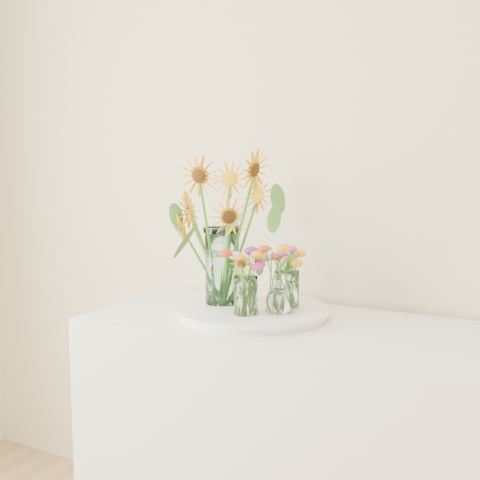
{
  "coord_description": "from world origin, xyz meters",
  "views": [
    {
      "loc": [
        0.48,
        0.25,
        1.37
      ],
      "look_at": [
        -0.45,
        1.94,
        1.15
      ],
      "focal_mm": 45.0,
      "sensor_mm": 36.0,
      "label": 1
    }
  ],
  "objects_px": {
    "mason_jar": "(222,266)",
    "small_vase_b": "(280,292)",
    "tray": "(252,312)",
    "small_vase_c": "(288,289)",
    "counter": "(307,464)",
    "small_vase_a": "(246,296)"
  },
  "relations": [
    {
      "from": "mason_jar",
      "to": "small_vase_b",
      "type": "relative_size",
      "value": 1.93
    },
    {
      "from": "counter",
      "to": "tray",
      "type": "bearing_deg",
      "value": 176.42
    },
    {
      "from": "mason_jar",
      "to": "small_vase_a",
      "type": "height_order",
      "value": "mason_jar"
    },
    {
      "from": "small_vase_b",
      "to": "tray",
      "type": "bearing_deg",
      "value": 170.11
    },
    {
      "from": "counter",
      "to": "mason_jar",
      "type": "xyz_separation_m",
      "value": [
        -0.32,
        0.01,
        0.61
      ]
    },
    {
      "from": "tray",
      "to": "small_vase_c",
      "type": "bearing_deg",
      "value": 33.97
    },
    {
      "from": "tray",
      "to": "small_vase_b",
      "type": "relative_size",
      "value": 3.48
    },
    {
      "from": "counter",
      "to": "small_vase_b",
      "type": "distance_m",
      "value": 0.55
    },
    {
      "from": "small_vase_a",
      "to": "tray",
      "type": "bearing_deg",
      "value": 105.73
    },
    {
      "from": "counter",
      "to": "small_vase_a",
      "type": "distance_m",
      "value": 0.57
    },
    {
      "from": "small_vase_b",
      "to": "counter",
      "type": "bearing_deg",
      "value": 3.63
    },
    {
      "from": "tray",
      "to": "mason_jar",
      "type": "height_order",
      "value": "mason_jar"
    },
    {
      "from": "mason_jar",
      "to": "small_vase_b",
      "type": "height_order",
      "value": "mason_jar"
    },
    {
      "from": "counter",
      "to": "small_vase_b",
      "type": "bearing_deg",
      "value": -176.37
    },
    {
      "from": "tray",
      "to": "small_vase_b",
      "type": "xyz_separation_m",
      "value": [
        0.11,
        -0.02,
        0.08
      ]
    },
    {
      "from": "small_vase_c",
      "to": "tray",
      "type": "bearing_deg",
      "value": -146.03
    },
    {
      "from": "tray",
      "to": "small_vase_b",
      "type": "distance_m",
      "value": 0.14
    },
    {
      "from": "counter",
      "to": "mason_jar",
      "type": "distance_m",
      "value": 0.68
    },
    {
      "from": "counter",
      "to": "small_vase_c",
      "type": "bearing_deg",
      "value": 143.77
    },
    {
      "from": "small_vase_a",
      "to": "small_vase_c",
      "type": "relative_size",
      "value": 1.02
    },
    {
      "from": "small_vase_a",
      "to": "small_vase_b",
      "type": "relative_size",
      "value": 0.92
    },
    {
      "from": "small_vase_c",
      "to": "small_vase_a",
      "type": "bearing_deg",
      "value": -113.07
    }
  ]
}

